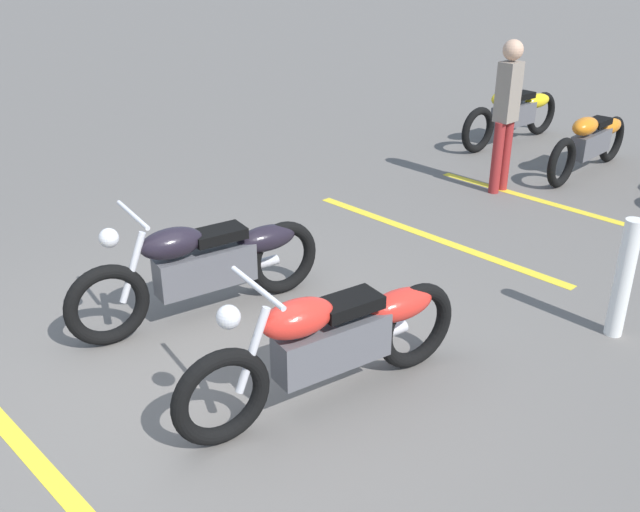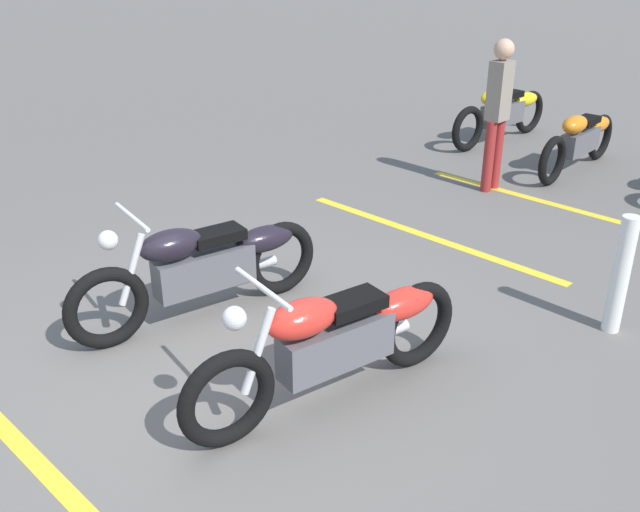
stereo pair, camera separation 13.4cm
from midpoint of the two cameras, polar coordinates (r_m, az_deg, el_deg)
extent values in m
plane|color=#66605B|center=(5.30, -8.63, -9.53)|extent=(60.00, 60.00, 0.00)
torus|color=black|center=(4.51, -7.04, -11.17)|extent=(0.68, 0.17, 0.67)
torus|color=black|center=(5.25, 8.37, -5.57)|extent=(0.68, 0.17, 0.67)
cube|color=#59595E|center=(4.81, 1.82, -7.21)|extent=(0.86, 0.30, 0.32)
ellipsoid|color=red|center=(4.53, -0.94, -5.01)|extent=(0.54, 0.33, 0.24)
ellipsoid|color=red|center=(5.04, 7.16, -3.91)|extent=(0.58, 0.29, 0.22)
cube|color=black|center=(4.73, 3.15, -3.87)|extent=(0.46, 0.28, 0.09)
cylinder|color=silver|center=(4.45, -4.55, -7.55)|extent=(0.27, 0.08, 0.56)
cylinder|color=silver|center=(4.26, -4.16, -2.54)|extent=(0.09, 0.62, 0.04)
sphere|color=silver|center=(4.24, -6.45, -4.90)|extent=(0.15, 0.15, 0.15)
cylinder|color=silver|center=(5.19, 4.54, -6.69)|extent=(0.71, 0.15, 0.09)
torus|color=black|center=(5.68, -16.03, -3.82)|extent=(0.68, 0.17, 0.67)
torus|color=black|center=(6.23, -2.39, -0.15)|extent=(0.68, 0.17, 0.67)
cube|color=#59595E|center=(5.89, -8.50, -1.06)|extent=(0.86, 0.30, 0.32)
ellipsoid|color=black|center=(5.67, -11.15, 1.01)|extent=(0.54, 0.33, 0.24)
ellipsoid|color=black|center=(6.06, -3.73, 1.42)|extent=(0.58, 0.29, 0.22)
cube|color=black|center=(5.82, -7.52, 1.72)|extent=(0.46, 0.28, 0.09)
cylinder|color=silver|center=(5.62, -14.13, -0.91)|extent=(0.27, 0.08, 0.56)
cylinder|color=silver|center=(5.47, -14.11, 3.21)|extent=(0.09, 0.62, 0.04)
sphere|color=silver|center=(5.47, -15.91, 1.40)|extent=(0.15, 0.15, 0.15)
cylinder|color=silver|center=(6.23, -5.65, -1.02)|extent=(0.71, 0.16, 0.09)
torus|color=black|center=(9.35, 19.20, 7.08)|extent=(0.63, 0.18, 0.63)
torus|color=black|center=(10.65, 22.68, 8.63)|extent=(0.63, 0.18, 0.63)
cube|color=#59595E|center=(10.02, 21.23, 8.39)|extent=(0.80, 0.31, 0.30)
ellipsoid|color=orange|center=(9.72, 20.87, 9.70)|extent=(0.52, 0.32, 0.22)
ellipsoid|color=orange|center=(10.46, 22.55, 9.59)|extent=(0.55, 0.29, 0.21)
cube|color=black|center=(10.06, 21.75, 9.93)|extent=(0.44, 0.28, 0.08)
torus|color=black|center=(10.51, 12.91, 9.82)|extent=(0.66, 0.12, 0.65)
torus|color=black|center=(11.73, 17.62, 10.84)|extent=(0.66, 0.12, 0.65)
cube|color=#59595E|center=(11.13, 15.59, 10.81)|extent=(0.82, 0.23, 0.31)
ellipsoid|color=yellow|center=(10.86, 14.94, 12.13)|extent=(0.51, 0.28, 0.23)
ellipsoid|color=yellow|center=(11.55, 17.32, 11.80)|extent=(0.55, 0.24, 0.21)
cube|color=black|center=(11.17, 16.14, 12.24)|extent=(0.43, 0.24, 0.09)
cylinder|color=maroon|center=(8.88, 14.42, 7.60)|extent=(0.13, 0.13, 0.87)
cylinder|color=maroon|center=(9.03, 15.05, 7.81)|extent=(0.13, 0.13, 0.87)
cube|color=gray|center=(8.76, 15.30, 12.57)|extent=(0.27, 0.22, 0.69)
sphere|color=tan|center=(8.68, 15.67, 15.62)|extent=(0.24, 0.24, 0.24)
cylinder|color=white|center=(6.01, 23.74, -1.69)|extent=(0.14, 0.14, 0.99)
cube|color=yellow|center=(5.19, -23.25, -12.44)|extent=(0.43, 3.20, 0.01)
cube|color=yellow|center=(7.56, 9.51, 1.48)|extent=(0.43, 3.20, 0.01)
cube|color=yellow|center=(8.80, 18.84, 3.89)|extent=(0.43, 3.20, 0.01)
camera|label=1|loc=(0.07, 90.70, -0.33)|focal=39.91mm
camera|label=2|loc=(0.07, -89.30, 0.33)|focal=39.91mm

